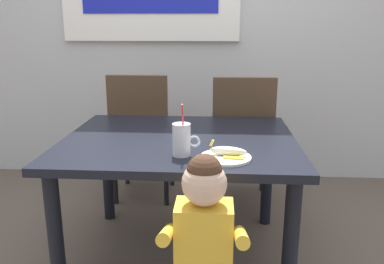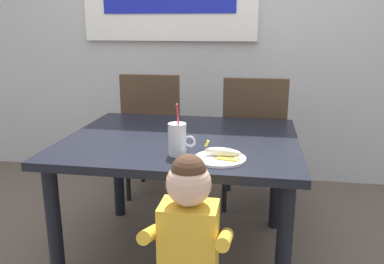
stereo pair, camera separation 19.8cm
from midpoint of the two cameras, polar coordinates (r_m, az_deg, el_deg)
name	(u,v)px [view 1 (the left image)]	position (r m, az deg, el deg)	size (l,w,h in m)	color
ground_plane	(180,255)	(2.40, -4.16, -17.40)	(24.00, 24.00, 0.00)	brown
back_wall	(194,5)	(3.39, -1.44, 17.85)	(6.40, 0.17, 2.90)	silver
dining_table	(180,154)	(2.13, -4.47, -3.26)	(1.22, 1.03, 0.71)	black
dining_chair_left	(142,130)	(2.95, -9.19, 0.24)	(0.44, 0.45, 0.96)	#4C3826
dining_chair_right	(242,134)	(2.81, 5.23, -0.38)	(0.44, 0.44, 0.96)	#4C3826
toddler_standing	(204,232)	(1.55, -2.04, -14.29)	(0.33, 0.24, 0.84)	#3F4760
milk_cup	(182,141)	(1.80, -4.64, -1.41)	(0.13, 0.09, 0.25)	silver
snack_plate	(226,158)	(1.77, 1.67, -3.75)	(0.23, 0.23, 0.01)	white
peeled_banana	(229,151)	(1.77, 2.11, -2.88)	(0.18, 0.12, 0.07)	#F4EAC6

